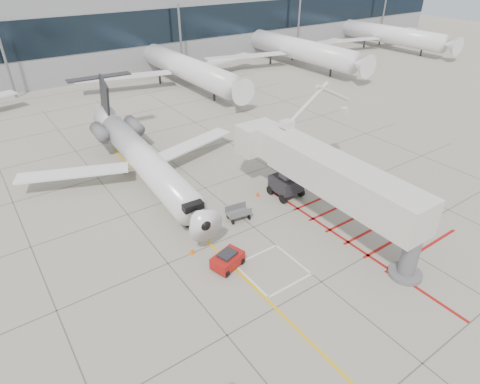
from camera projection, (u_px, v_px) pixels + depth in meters
ground_plane at (284, 252)px, 31.11m from camera, size 260.00×260.00×0.00m
regional_jet at (151, 154)px, 37.05m from camera, size 25.49×31.35×7.87m
jet_bridge at (340, 186)px, 31.73m from camera, size 10.00×20.55×8.16m
pushback_tug at (227, 260)px, 29.32m from camera, size 2.67×2.07×1.37m
baggage_cart at (238, 213)px, 34.66m from camera, size 2.16×1.54×1.26m
ground_power_unit at (342, 179)px, 39.19m from camera, size 2.70×2.15×1.87m
cone_nose at (192, 251)px, 30.84m from camera, size 0.38×0.38×0.53m
cone_side at (258, 194)px, 38.13m from camera, size 0.37×0.37×0.52m
terminal_building at (99, 26)px, 81.48m from camera, size 180.00×28.00×14.00m
terminal_glass_band at (124, 30)px, 71.12m from camera, size 180.00×0.10×6.00m
bg_aircraft_c at (177, 50)px, 67.85m from camera, size 34.45×38.27×11.48m
bg_aircraft_d at (289, 33)px, 80.08m from camera, size 36.14×40.16×12.05m
bg_aircraft_e at (382, 22)px, 94.48m from camera, size 34.74×38.60×11.58m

